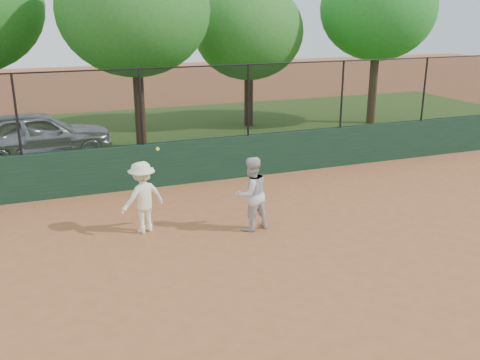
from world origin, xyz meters
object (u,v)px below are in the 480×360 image
object	(u,v)px
tree_2	(134,10)
tree_4	(379,9)
player_second	(251,194)
parked_car	(38,135)
player_main	(143,197)
tree_3	(249,32)

from	to	relation	value
tree_2	tree_4	distance (m)	9.90
player_second	tree_2	xyz separation A→B (m)	(-0.83, 8.17, 3.77)
player_second	tree_2	world-z (taller)	tree_2
parked_car	player_main	size ratio (longest dim) A/B	2.41
tree_2	parked_car	bearing A→B (deg)	-174.47
player_second	tree_2	distance (m)	9.03
player_second	player_main	world-z (taller)	player_main
parked_car	tree_3	world-z (taller)	tree_3
parked_car	tree_2	distance (m)	5.09
tree_2	tree_3	distance (m)	5.31
player_main	tree_2	xyz separation A→B (m)	(1.38, 7.45, 3.80)
parked_car	player_main	bearing A→B (deg)	-169.76
player_second	tree_2	size ratio (longest dim) A/B	0.24
player_main	parked_car	bearing A→B (deg)	105.50
tree_2	tree_3	world-z (taller)	tree_2
player_second	tree_3	world-z (taller)	tree_3
player_second	tree_3	distance (m)	11.34
parked_car	tree_2	world-z (taller)	tree_2
parked_car	tree_4	size ratio (longest dim) A/B	0.68
tree_2	player_main	bearing A→B (deg)	-100.52
tree_4	player_second	bearing A→B (deg)	-135.66
player_main	player_second	bearing A→B (deg)	-17.85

